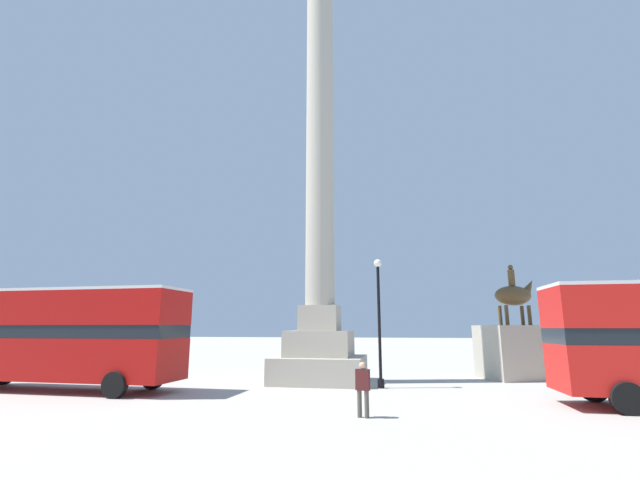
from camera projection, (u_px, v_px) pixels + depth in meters
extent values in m
plane|color=#ADA89E|center=(320.00, 382.00, 21.41)|extent=(200.00, 200.00, 0.00)
cube|color=#ADA593|center=(320.00, 369.00, 21.54)|extent=(4.45, 4.45, 1.26)
cube|color=#ADA593|center=(320.00, 343.00, 21.79)|extent=(3.20, 3.20, 1.26)
cube|color=#ADA593|center=(320.00, 318.00, 22.05)|extent=(1.96, 1.96, 1.26)
cylinder|color=#ADA593|center=(320.00, 131.00, 24.15)|extent=(1.54, 1.54, 19.62)
cylinder|color=black|center=(593.00, 388.00, 15.78)|extent=(1.00, 0.30, 1.00)
cylinder|color=black|center=(627.00, 398.00, 13.40)|extent=(1.00, 0.30, 1.00)
cube|color=#A80F0C|center=(56.00, 358.00, 18.76)|extent=(11.46, 2.85, 1.74)
cube|color=black|center=(59.00, 331.00, 18.99)|extent=(11.46, 2.80, 0.55)
cube|color=#A80F0C|center=(62.00, 309.00, 19.20)|extent=(11.46, 2.85, 1.45)
cube|color=silver|center=(64.00, 291.00, 19.35)|extent=(11.46, 2.85, 0.12)
cylinder|color=black|center=(153.00, 378.00, 19.00)|extent=(1.01, 0.33, 1.00)
cylinder|color=black|center=(115.00, 385.00, 16.57)|extent=(1.01, 0.33, 1.00)
cylinder|color=black|center=(4.00, 374.00, 20.61)|extent=(1.01, 0.33, 1.00)
cube|color=#ADA593|center=(518.00, 352.00, 23.02)|extent=(4.46, 3.86, 2.80)
ellipsoid|color=brown|center=(513.00, 296.00, 23.62)|extent=(2.41, 1.80, 1.08)
cone|color=brown|center=(529.00, 287.00, 23.92)|extent=(1.19, 0.94, 1.14)
cylinder|color=brown|center=(511.00, 278.00, 23.82)|extent=(0.36, 0.36, 0.90)
sphere|color=brown|center=(510.00, 267.00, 23.94)|extent=(0.28, 0.28, 0.28)
cylinder|color=brown|center=(522.00, 316.00, 23.83)|extent=(0.20, 0.20, 1.07)
cylinder|color=brown|center=(530.00, 315.00, 23.26)|extent=(0.20, 0.20, 1.07)
cylinder|color=brown|center=(500.00, 315.00, 23.56)|extent=(0.20, 0.20, 1.07)
cylinder|color=brown|center=(507.00, 315.00, 22.99)|extent=(0.20, 0.20, 1.07)
cylinder|color=black|center=(381.00, 384.00, 19.33)|extent=(0.31, 0.31, 0.40)
cylinder|color=black|center=(379.00, 326.00, 19.85)|extent=(0.14, 0.14, 5.52)
sphere|color=white|center=(378.00, 263.00, 20.44)|extent=(0.37, 0.37, 0.37)
cylinder|color=#4C473D|center=(360.00, 404.00, 13.06)|extent=(0.14, 0.14, 0.79)
cylinder|color=#4C473D|center=(367.00, 404.00, 12.97)|extent=(0.14, 0.14, 0.79)
cube|color=#471919|center=(363.00, 380.00, 13.16)|extent=(0.46, 0.27, 0.63)
sphere|color=tan|center=(362.00, 365.00, 13.24)|extent=(0.21, 0.21, 0.21)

